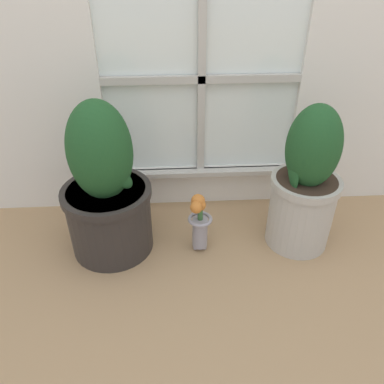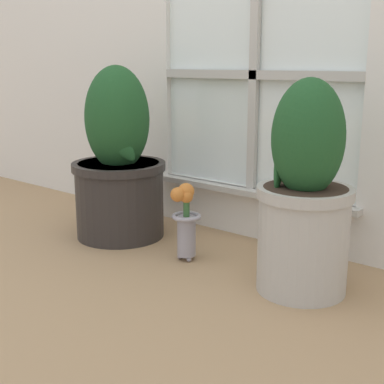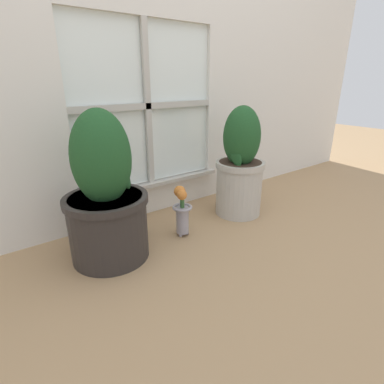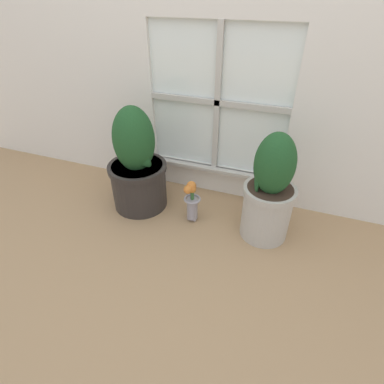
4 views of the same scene
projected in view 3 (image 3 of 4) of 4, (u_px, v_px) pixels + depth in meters
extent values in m
plane|color=tan|center=(210.00, 248.00, 1.58)|extent=(10.00, 10.00, 0.00)
cube|color=silver|center=(293.00, 22.00, 2.34)|extent=(1.73, 0.05, 2.50)
cube|color=silver|center=(151.00, 196.00, 2.00)|extent=(0.94, 0.05, 0.22)
cube|color=white|center=(145.00, 106.00, 1.80)|extent=(0.94, 0.02, 0.94)
cube|color=#BCB7AD|center=(148.00, 106.00, 1.78)|extent=(0.04, 0.02, 0.94)
cube|color=#BCB7AD|center=(148.00, 106.00, 1.78)|extent=(0.94, 0.02, 0.04)
cube|color=#BCB7AD|center=(154.00, 184.00, 1.93)|extent=(1.00, 0.06, 0.02)
cylinder|color=#2D2826|center=(109.00, 227.00, 1.46)|extent=(0.37, 0.37, 0.32)
cylinder|color=#2D2826|center=(106.00, 199.00, 1.41)|extent=(0.40, 0.40, 0.03)
cylinder|color=#38281E|center=(106.00, 197.00, 1.40)|extent=(0.34, 0.34, 0.01)
ellipsoid|color=#1E4C23|center=(101.00, 158.00, 1.34)|extent=(0.27, 0.27, 0.44)
ellipsoid|color=#1E4C23|center=(125.00, 176.00, 1.36)|extent=(0.14, 0.15, 0.19)
cylinder|color=#B7B2A8|center=(239.00, 188.00, 1.94)|extent=(0.29, 0.29, 0.35)
cylinder|color=#B7B2A8|center=(240.00, 164.00, 1.89)|extent=(0.31, 0.31, 0.04)
cylinder|color=#38281E|center=(240.00, 162.00, 1.88)|extent=(0.27, 0.27, 0.01)
ellipsoid|color=#1E4C23|center=(242.00, 137.00, 1.82)|extent=(0.23, 0.23, 0.37)
ellipsoid|color=#1E4C23|center=(235.00, 151.00, 1.78)|extent=(0.07, 0.14, 0.22)
sphere|color=#99939E|center=(180.00, 231.00, 1.73)|extent=(0.02, 0.02, 0.02)
sphere|color=#99939E|center=(181.00, 235.00, 1.69)|extent=(0.02, 0.02, 0.02)
sphere|color=#99939E|center=(187.00, 233.00, 1.72)|extent=(0.02, 0.02, 0.02)
cylinder|color=#99939E|center=(182.00, 220.00, 1.68)|extent=(0.07, 0.07, 0.15)
torus|color=#99939E|center=(182.00, 207.00, 1.66)|extent=(0.11, 0.11, 0.02)
cylinder|color=#386633|center=(182.00, 200.00, 1.64)|extent=(0.02, 0.02, 0.08)
sphere|color=orange|center=(182.00, 194.00, 1.63)|extent=(0.05, 0.05, 0.05)
sphere|color=orange|center=(180.00, 191.00, 1.62)|extent=(0.06, 0.06, 0.06)
sphere|color=orange|center=(182.00, 195.00, 1.59)|extent=(0.05, 0.05, 0.05)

